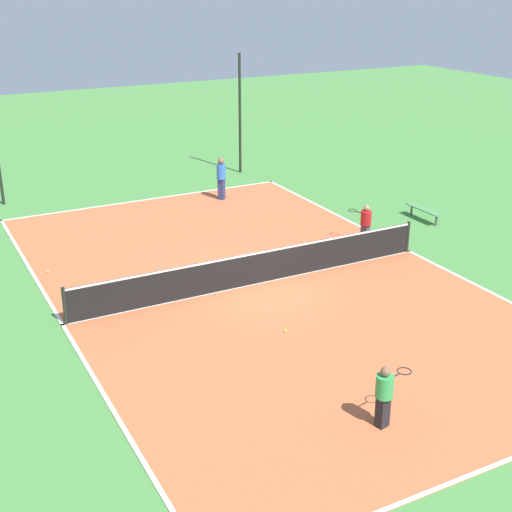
{
  "coord_description": "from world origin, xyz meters",
  "views": [
    {
      "loc": [
        -8.96,
        -17.11,
        8.6
      ],
      "look_at": [
        0.0,
        0.0,
        0.9
      ],
      "focal_mm": 50.0,
      "sensor_mm": 36.0,
      "label": 1
    }
  ],
  "objects_px": {
    "tennis_ball_far_baseline": "(48,272)",
    "fence_post_back_right": "(240,114)",
    "tennis_net": "(256,267)",
    "bench": "(424,210)",
    "player_coach_red": "(365,222)",
    "player_far_green": "(384,393)",
    "player_near_blue": "(221,176)",
    "tennis_ball_near_net": "(285,331)"
  },
  "relations": [
    {
      "from": "bench",
      "to": "tennis_ball_near_net",
      "type": "height_order",
      "value": "bench"
    },
    {
      "from": "player_coach_red",
      "to": "tennis_ball_far_baseline",
      "type": "distance_m",
      "value": 10.4
    },
    {
      "from": "tennis_net",
      "to": "bench",
      "type": "distance_m",
      "value": 8.58
    },
    {
      "from": "fence_post_back_right",
      "to": "tennis_ball_far_baseline",
      "type": "bearing_deg",
      "value": -143.03
    },
    {
      "from": "player_far_green",
      "to": "tennis_ball_near_net",
      "type": "height_order",
      "value": "player_far_green"
    },
    {
      "from": "player_far_green",
      "to": "tennis_ball_far_baseline",
      "type": "relative_size",
      "value": 20.18
    },
    {
      "from": "player_coach_red",
      "to": "fence_post_back_right",
      "type": "bearing_deg",
      "value": -18.04
    },
    {
      "from": "tennis_ball_near_net",
      "to": "fence_post_back_right",
      "type": "relative_size",
      "value": 0.01
    },
    {
      "from": "tennis_net",
      "to": "fence_post_back_right",
      "type": "bearing_deg",
      "value": 65.61
    },
    {
      "from": "bench",
      "to": "tennis_ball_near_net",
      "type": "xyz_separation_m",
      "value": [
        -9.01,
        -5.36,
        -0.33
      ]
    },
    {
      "from": "player_near_blue",
      "to": "player_coach_red",
      "type": "bearing_deg",
      "value": 158.17
    },
    {
      "from": "tennis_net",
      "to": "player_near_blue",
      "type": "relative_size",
      "value": 6.63
    },
    {
      "from": "tennis_ball_far_baseline",
      "to": "tennis_ball_near_net",
      "type": "distance_m",
      "value": 8.13
    },
    {
      "from": "bench",
      "to": "tennis_ball_far_baseline",
      "type": "height_order",
      "value": "bench"
    },
    {
      "from": "tennis_net",
      "to": "tennis_ball_far_baseline",
      "type": "xyz_separation_m",
      "value": [
        -5.29,
        3.69,
        -0.5
      ]
    },
    {
      "from": "tennis_net",
      "to": "fence_post_back_right",
      "type": "distance_m",
      "value": 12.97
    },
    {
      "from": "bench",
      "to": "player_far_green",
      "type": "xyz_separation_m",
      "value": [
        -9.29,
        -9.81,
        0.4
      ]
    },
    {
      "from": "tennis_ball_far_baseline",
      "to": "bench",
      "type": "bearing_deg",
      "value": -5.86
    },
    {
      "from": "player_far_green",
      "to": "fence_post_back_right",
      "type": "xyz_separation_m",
      "value": [
        6.31,
        19.15,
        1.88
      ]
    },
    {
      "from": "tennis_net",
      "to": "player_near_blue",
      "type": "xyz_separation_m",
      "value": [
        2.68,
        8.15,
        0.45
      ]
    },
    {
      "from": "player_coach_red",
      "to": "player_far_green",
      "type": "bearing_deg",
      "value": 130.94
    },
    {
      "from": "tennis_net",
      "to": "tennis_ball_near_net",
      "type": "xyz_separation_m",
      "value": [
        -0.75,
        -3.06,
        -0.5
      ]
    },
    {
      "from": "player_coach_red",
      "to": "player_near_blue",
      "type": "relative_size",
      "value": 0.81
    },
    {
      "from": "player_far_green",
      "to": "player_coach_red",
      "type": "xyz_separation_m",
      "value": [
        5.82,
        8.73,
        0.01
      ]
    },
    {
      "from": "tennis_net",
      "to": "bench",
      "type": "relative_size",
      "value": 6.66
    },
    {
      "from": "bench",
      "to": "player_near_blue",
      "type": "height_order",
      "value": "player_near_blue"
    },
    {
      "from": "tennis_net",
      "to": "player_coach_red",
      "type": "xyz_separation_m",
      "value": [
        4.79,
        1.22,
        0.25
      ]
    },
    {
      "from": "player_near_blue",
      "to": "bench",
      "type": "bearing_deg",
      "value": -175.1
    },
    {
      "from": "tennis_net",
      "to": "player_coach_red",
      "type": "distance_m",
      "value": 4.95
    },
    {
      "from": "player_near_blue",
      "to": "tennis_ball_near_net",
      "type": "distance_m",
      "value": 11.76
    },
    {
      "from": "tennis_net",
      "to": "tennis_ball_near_net",
      "type": "height_order",
      "value": "tennis_net"
    },
    {
      "from": "tennis_net",
      "to": "tennis_ball_far_baseline",
      "type": "bearing_deg",
      "value": 145.05
    },
    {
      "from": "player_coach_red",
      "to": "tennis_ball_near_net",
      "type": "relative_size",
      "value": 20.43
    },
    {
      "from": "tennis_net",
      "to": "tennis_ball_near_net",
      "type": "relative_size",
      "value": 166.85
    },
    {
      "from": "player_far_green",
      "to": "player_near_blue",
      "type": "xyz_separation_m",
      "value": [
        3.72,
        15.65,
        0.21
      ]
    },
    {
      "from": "bench",
      "to": "player_coach_red",
      "type": "height_order",
      "value": "player_coach_red"
    },
    {
      "from": "tennis_ball_far_baseline",
      "to": "fence_post_back_right",
      "type": "relative_size",
      "value": 0.01
    },
    {
      "from": "player_far_green",
      "to": "player_coach_red",
      "type": "bearing_deg",
      "value": 43.74
    },
    {
      "from": "player_near_blue",
      "to": "tennis_ball_near_net",
      "type": "bearing_deg",
      "value": 124.2
    },
    {
      "from": "tennis_ball_far_baseline",
      "to": "tennis_net",
      "type": "bearing_deg",
      "value": -34.95
    },
    {
      "from": "bench",
      "to": "player_far_green",
      "type": "bearing_deg",
      "value": 136.55
    },
    {
      "from": "tennis_net",
      "to": "player_far_green",
      "type": "distance_m",
      "value": 7.58
    }
  ]
}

